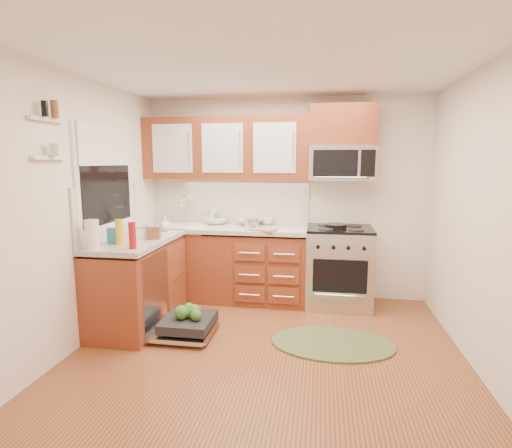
% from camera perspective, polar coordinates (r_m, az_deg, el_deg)
% --- Properties ---
extents(floor, '(3.50, 3.50, 0.00)m').
position_cam_1_polar(floor, '(3.75, 1.40, -18.38)').
color(floor, brown).
rests_on(floor, ground).
extents(ceiling, '(3.50, 3.50, 0.00)m').
position_cam_1_polar(ceiling, '(3.42, 1.57, 22.09)').
color(ceiling, white).
rests_on(ceiling, ground).
extents(wall_back, '(3.50, 0.04, 2.50)m').
position_cam_1_polar(wall_back, '(5.09, 4.19, 3.61)').
color(wall_back, silver).
rests_on(wall_back, ground).
extents(wall_front, '(3.50, 0.04, 2.50)m').
position_cam_1_polar(wall_front, '(1.68, -6.80, -7.41)').
color(wall_front, silver).
rests_on(wall_front, ground).
extents(wall_left, '(0.04, 3.50, 2.50)m').
position_cam_1_polar(wall_left, '(4.00, -24.22, 1.38)').
color(wall_left, silver).
rests_on(wall_left, ground).
extents(wall_right, '(0.04, 3.50, 2.50)m').
position_cam_1_polar(wall_right, '(3.58, 30.48, 0.12)').
color(wall_right, silver).
rests_on(wall_right, ground).
extents(base_cabinet_back, '(2.05, 0.60, 0.85)m').
position_cam_1_polar(base_cabinet_back, '(5.06, -4.47, -5.91)').
color(base_cabinet_back, brown).
rests_on(base_cabinet_back, ground).
extents(base_cabinet_left, '(0.60, 1.25, 0.85)m').
position_cam_1_polar(base_cabinet_left, '(4.47, -16.54, -8.31)').
color(base_cabinet_left, brown).
rests_on(base_cabinet_left, ground).
extents(countertop_back, '(2.07, 0.64, 0.05)m').
position_cam_1_polar(countertop_back, '(4.95, -4.56, -0.62)').
color(countertop_back, '#B2AEA3').
rests_on(countertop_back, base_cabinet_back).
extents(countertop_left, '(0.64, 1.27, 0.05)m').
position_cam_1_polar(countertop_left, '(4.35, -16.70, -2.33)').
color(countertop_left, '#B2AEA3').
rests_on(countertop_left, base_cabinet_left).
extents(backsplash_back, '(2.05, 0.02, 0.57)m').
position_cam_1_polar(backsplash_back, '(5.20, -3.82, 3.28)').
color(backsplash_back, beige).
rests_on(backsplash_back, ground).
extents(backsplash_left, '(0.02, 1.25, 0.57)m').
position_cam_1_polar(backsplash_left, '(4.44, -20.31, 1.77)').
color(backsplash_left, beige).
rests_on(backsplash_left, ground).
extents(upper_cabinets, '(2.05, 0.35, 0.75)m').
position_cam_1_polar(upper_cabinets, '(5.02, -4.33, 10.68)').
color(upper_cabinets, brown).
rests_on(upper_cabinets, ground).
extents(cabinet_over_mw, '(0.76, 0.35, 0.47)m').
position_cam_1_polar(cabinet_over_mw, '(4.90, 12.30, 13.59)').
color(cabinet_over_mw, brown).
rests_on(cabinet_over_mw, ground).
extents(range, '(0.76, 0.64, 0.95)m').
position_cam_1_polar(range, '(4.90, 11.74, -5.99)').
color(range, silver).
rests_on(range, ground).
extents(microwave, '(0.76, 0.38, 0.40)m').
position_cam_1_polar(microwave, '(4.86, 12.14, 8.50)').
color(microwave, silver).
rests_on(microwave, ground).
extents(sink, '(0.62, 0.50, 0.26)m').
position_cam_1_polar(sink, '(5.10, -10.34, -1.60)').
color(sink, white).
rests_on(sink, ground).
extents(dishwasher, '(0.70, 0.60, 0.20)m').
position_cam_1_polar(dishwasher, '(4.16, -10.17, -14.13)').
color(dishwasher, silver).
rests_on(dishwasher, ground).
extents(window, '(0.03, 1.05, 1.05)m').
position_cam_1_polar(window, '(4.39, -20.71, 6.13)').
color(window, white).
rests_on(window, ground).
extents(window_blind, '(0.02, 0.96, 0.40)m').
position_cam_1_polar(window_blind, '(4.38, -20.66, 10.46)').
color(window_blind, white).
rests_on(window_blind, ground).
extents(shelf_upper, '(0.04, 0.40, 0.03)m').
position_cam_1_polar(shelf_upper, '(3.68, -27.71, 13.07)').
color(shelf_upper, white).
rests_on(shelf_upper, ground).
extents(shelf_lower, '(0.04, 0.40, 0.03)m').
position_cam_1_polar(shelf_lower, '(3.67, -27.37, 8.40)').
color(shelf_lower, white).
rests_on(shelf_lower, ground).
extents(rug, '(1.37, 1.16, 0.02)m').
position_cam_1_polar(rug, '(4.03, 10.86, -16.39)').
color(rug, '#576439').
rests_on(rug, ground).
extents(skillet, '(0.30, 0.30, 0.05)m').
position_cam_1_polar(skillet, '(4.76, 11.34, -0.27)').
color(skillet, black).
rests_on(skillet, range).
extents(stock_pot, '(0.21, 0.21, 0.11)m').
position_cam_1_polar(stock_pot, '(4.86, -0.65, 0.19)').
color(stock_pot, silver).
rests_on(stock_pot, countertop_back).
extents(cutting_board, '(0.33, 0.27, 0.02)m').
position_cam_1_polar(cutting_board, '(4.63, 1.09, -0.82)').
color(cutting_board, '#9F7948').
rests_on(cutting_board, countertop_back).
extents(canister, '(0.10, 0.10, 0.14)m').
position_cam_1_polar(canister, '(5.18, -5.64, 0.84)').
color(canister, silver).
rests_on(canister, countertop_back).
extents(paper_towel_roll, '(0.16, 0.16, 0.27)m').
position_cam_1_polar(paper_towel_roll, '(3.93, -22.38, -1.41)').
color(paper_towel_roll, white).
rests_on(paper_towel_roll, countertop_left).
extents(mustard_bottle, '(0.09, 0.09, 0.24)m').
position_cam_1_polar(mustard_bottle, '(4.07, -18.91, -1.10)').
color(mustard_bottle, '#F4AC1B').
rests_on(mustard_bottle, countertop_left).
extents(red_bottle, '(0.08, 0.08, 0.25)m').
position_cam_1_polar(red_bottle, '(3.83, -17.25, -1.57)').
color(red_bottle, '#A40D15').
rests_on(red_bottle, countertop_left).
extents(wooden_box, '(0.15, 0.12, 0.13)m').
position_cam_1_polar(wooden_box, '(4.26, -14.41, -1.22)').
color(wooden_box, brown).
rests_on(wooden_box, countertop_left).
extents(blue_carton, '(0.10, 0.06, 0.15)m').
position_cam_1_polar(blue_carton, '(4.17, -19.80, -1.55)').
color(blue_carton, '#2A87C6').
rests_on(blue_carton, countertop_left).
extents(bowl_a, '(0.30, 0.30, 0.07)m').
position_cam_1_polar(bowl_a, '(5.04, -0.88, 0.26)').
color(bowl_a, '#999999').
rests_on(bowl_a, countertop_back).
extents(bowl_b, '(0.31, 0.31, 0.09)m').
position_cam_1_polar(bowl_b, '(5.13, -5.77, 0.50)').
color(bowl_b, '#999999').
rests_on(bowl_b, countertop_back).
extents(cup, '(0.16, 0.16, 0.11)m').
position_cam_1_polar(cup, '(5.05, 1.72, 0.50)').
color(cup, '#999999').
rests_on(cup, countertop_back).
extents(soap_bottle_a, '(0.11, 0.11, 0.28)m').
position_cam_1_polar(soap_bottle_a, '(5.21, -6.14, 1.66)').
color(soap_bottle_a, '#999999').
rests_on(soap_bottle_a, countertop_back).
extents(soap_bottle_b, '(0.08, 0.08, 0.17)m').
position_cam_1_polar(soap_bottle_b, '(4.43, -15.14, -0.58)').
color(soap_bottle_b, '#999999').
rests_on(soap_bottle_b, countertop_left).
extents(soap_bottle_c, '(0.17, 0.17, 0.17)m').
position_cam_1_polar(soap_bottle_c, '(4.72, -12.91, 0.04)').
color(soap_bottle_c, '#999999').
rests_on(soap_bottle_c, countertop_left).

